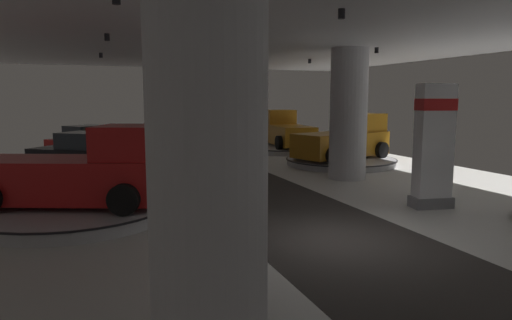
{
  "coord_description": "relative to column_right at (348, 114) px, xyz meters",
  "views": [
    {
      "loc": [
        -5.67,
        -9.35,
        3.44
      ],
      "look_at": [
        -0.41,
        4.64,
        1.4
      ],
      "focal_mm": 31.9,
      "sensor_mm": 36.0,
      "label": 1
    }
  ],
  "objects": [
    {
      "name": "ceiling_with_spotlights",
      "position": [
        -4.8,
        -7.38,
        2.8
      ],
      "size": [
        24.0,
        44.0,
        0.39
      ],
      "color": "silver"
    },
    {
      "name": "display_platform_deep_left",
      "position": [
        -10.32,
        9.5,
        -2.6
      ],
      "size": [
        4.92,
        4.92,
        0.27
      ],
      "color": "#333338",
      "rests_on": "ground"
    },
    {
      "name": "display_car_deep_left",
      "position": [
        -10.35,
        9.48,
        -1.71
      ],
      "size": [
        4.42,
        4.0,
        1.71
      ],
      "color": "red",
      "rests_on": "display_platform_deep_left"
    },
    {
      "name": "display_platform_deep_right",
      "position": [
        1.8,
        10.16,
        -2.56
      ],
      "size": [
        5.68,
        5.68,
        0.34
      ],
      "color": "#B7B7BC",
      "rests_on": "ground"
    },
    {
      "name": "pickup_truck_deep_right",
      "position": [
        1.83,
        10.48,
        -1.47
      ],
      "size": [
        3.05,
        5.47,
        2.3
      ],
      "color": "#B77519",
      "rests_on": "display_platform_deep_right"
    },
    {
      "name": "pickup_truck_far_right",
      "position": [
        2.18,
        3.71,
        -1.49
      ],
      "size": [
        5.69,
        3.87,
        2.3
      ],
      "color": "#B77519",
      "rests_on": "display_platform_far_right"
    },
    {
      "name": "display_platform_far_left",
      "position": [
        -10.59,
        2.84,
        -2.55
      ],
      "size": [
        5.43,
        5.43,
        0.37
      ],
      "color": "silver",
      "rests_on": "ground"
    },
    {
      "name": "column_left",
      "position": [
        -9.02,
        -11.1,
        0.0
      ],
      "size": [
        1.55,
        1.55,
        5.5
      ],
      "color": "silver",
      "rests_on": "ground"
    },
    {
      "name": "display_platform_mid_left",
      "position": [
        -10.9,
        -2.79,
        -2.54
      ],
      "size": [
        5.68,
        5.68,
        0.37
      ],
      "color": "#B7B7BC",
      "rests_on": "ground"
    },
    {
      "name": "pickup_truck_mid_left",
      "position": [
        -10.6,
        -2.92,
        -1.44
      ],
      "size": [
        5.7,
        4.16,
        2.3
      ],
      "color": "red",
      "rests_on": "display_platform_mid_left"
    },
    {
      "name": "display_car_far_left",
      "position": [
        -10.56,
        2.82,
        -1.61
      ],
      "size": [
        4.43,
        3.98,
        1.71
      ],
      "color": "black",
      "rests_on": "display_platform_far_left"
    },
    {
      "name": "brand_sign_pylon",
      "position": [
        -0.33,
        -5.5,
        -0.74
      ],
      "size": [
        1.36,
        0.87,
        3.88
      ],
      "color": "slate",
      "rests_on": "ground"
    },
    {
      "name": "ground",
      "position": [
        -4.8,
        -7.38,
        -2.77
      ],
      "size": [
        24.0,
        44.0,
        0.06
      ],
      "color": "silver"
    },
    {
      "name": "visitor_walking_near",
      "position": [
        -5.07,
        0.75,
        -1.84
      ],
      "size": [
        0.32,
        0.32,
        1.59
      ],
      "color": "black",
      "rests_on": "ground"
    },
    {
      "name": "column_right",
      "position": [
        0.0,
        0.0,
        0.0
      ],
      "size": [
        1.57,
        1.57,
        5.5
      ],
      "color": "silver",
      "rests_on": "ground"
    },
    {
      "name": "display_platform_far_right",
      "position": [
        1.87,
        3.61,
        -2.57
      ],
      "size": [
        5.68,
        5.68,
        0.33
      ],
      "color": "#B7B7BC",
      "rests_on": "ground"
    }
  ]
}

